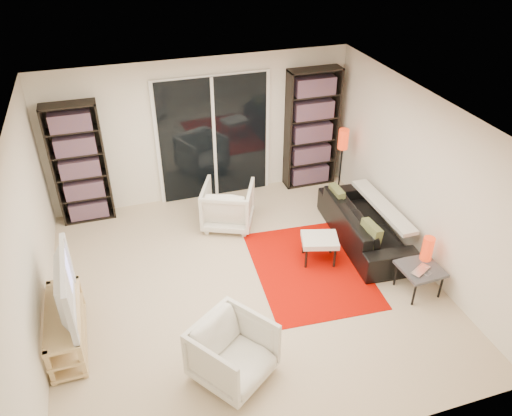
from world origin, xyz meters
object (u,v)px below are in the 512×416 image
object	(u,v)px
bookshelf_right	(312,129)
floor_lamp	(343,147)
sofa	(364,224)
side_table	(420,270)
bookshelf_left	(79,165)
ottoman	(320,241)
armchair_front	(233,352)
tv_stand	(66,327)
armchair_back	(228,205)

from	to	relation	value
bookshelf_right	floor_lamp	world-z (taller)	bookshelf_right
sofa	side_table	size ratio (longest dim) A/B	3.70
bookshelf_left	sofa	xyz separation A→B (m)	(3.96, -1.90, -0.68)
bookshelf_left	floor_lamp	distance (m)	4.20
sofa	ottoman	bearing A→B (deg)	111.04
armchair_front	sofa	bearing A→B (deg)	0.47
bookshelf_right	bookshelf_left	bearing A→B (deg)	180.00
tv_stand	sofa	distance (m)	4.35
bookshelf_right	floor_lamp	bearing A→B (deg)	-62.29
bookshelf_left	tv_stand	world-z (taller)	bookshelf_left
ottoman	bookshelf_left	bearing A→B (deg)	145.29
side_table	ottoman	bearing A→B (deg)	134.58
sofa	ottoman	xyz separation A→B (m)	(-0.85, -0.26, 0.05)
side_table	floor_lamp	xyz separation A→B (m)	(0.07, 2.56, 0.58)
floor_lamp	tv_stand	bearing A→B (deg)	-154.78
bookshelf_left	floor_lamp	bearing A→B (deg)	-8.08
bookshelf_left	tv_stand	size ratio (longest dim) A/B	1.60
armchair_back	armchair_front	bearing A→B (deg)	100.16
tv_stand	bookshelf_right	bearing A→B (deg)	32.93
armchair_front	side_table	xyz separation A→B (m)	(2.69, 0.58, 0.01)
bookshelf_right	armchair_back	world-z (taller)	bookshelf_right
bookshelf_left	bookshelf_right	world-z (taller)	bookshelf_right
bookshelf_right	tv_stand	world-z (taller)	bookshelf_right
armchair_front	side_table	size ratio (longest dim) A/B	1.44
bookshelf_left	armchair_front	size ratio (longest dim) A/B	2.51
floor_lamp	ottoman	bearing A→B (deg)	-123.98
ottoman	floor_lamp	bearing A→B (deg)	56.02
tv_stand	side_table	world-z (taller)	tv_stand
bookshelf_right	tv_stand	distance (m)	5.03
sofa	floor_lamp	distance (m)	1.47
bookshelf_left	side_table	bearing A→B (deg)	-37.60
bookshelf_right	side_table	size ratio (longest dim) A/B	3.90
armchair_back	tv_stand	bearing A→B (deg)	61.05
side_table	floor_lamp	bearing A→B (deg)	88.48
side_table	armchair_front	bearing A→B (deg)	-167.84
armchair_front	ottoman	bearing A→B (deg)	7.55
bookshelf_left	armchair_back	xyz separation A→B (m)	(2.11, -0.87, -0.62)
tv_stand	armchair_back	size ratio (longest dim) A/B	1.56
bookshelf_left	ottoman	xyz separation A→B (m)	(3.11, -2.15, -0.63)
bookshelf_right	ottoman	distance (m)	2.38
armchair_back	sofa	bearing A→B (deg)	174.86
bookshelf_right	floor_lamp	size ratio (longest dim) A/B	1.68
bookshelf_right	armchair_back	xyz separation A→B (m)	(-1.74, -0.87, -0.70)
armchair_front	bookshelf_left	bearing A→B (deg)	75.36
tv_stand	armchair_back	bearing A→B (deg)	37.07
side_table	armchair_back	bearing A→B (deg)	130.98
bookshelf_right	armchair_front	distance (m)	4.52
ottoman	floor_lamp	world-z (taller)	floor_lamp
bookshelf_right	floor_lamp	xyz separation A→B (m)	(0.31, -0.59, -0.11)
tv_stand	side_table	xyz separation A→B (m)	(4.41, -0.45, 0.09)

